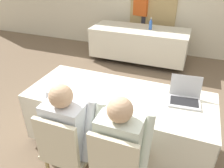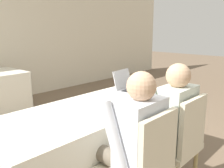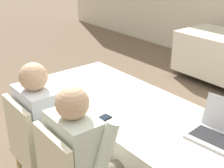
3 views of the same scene
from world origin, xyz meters
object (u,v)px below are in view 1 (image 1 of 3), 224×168
person_checkered_shirt (71,128)px  person_white_shirt (122,143)px  chair_near_left (67,149)px  chair_near_right (118,165)px  person_red_shirt (141,13)px  laptop (185,97)px  water_bottle (151,24)px  cell_phone (110,110)px

person_checkered_shirt → person_white_shirt: 0.51m
chair_near_left → chair_near_right: (0.51, 0.00, 0.00)m
person_checkered_shirt → person_red_shirt: (-0.36, 3.94, 0.24)m
laptop → person_checkered_shirt: bearing=-146.7°
person_checkered_shirt → person_red_shirt: person_red_shirt is taller
water_bottle → person_white_shirt: person_white_shirt is taller
chair_near_left → person_red_shirt: size_ratio=0.58×
laptop → chair_near_right: (-0.43, -0.86, -0.26)m
person_checkered_shirt → person_white_shirt: same height
cell_phone → person_checkered_shirt: 0.42m
cell_phone → person_red_shirt: bearing=91.1°
chair_near_right → person_red_shirt: bearing=-77.8°
laptop → person_checkered_shirt: (-0.94, -0.76, -0.10)m
person_white_shirt → chair_near_left: bearing=11.7°
cell_phone → person_checkered_shirt: bearing=-140.2°
person_red_shirt → chair_near_left: bearing=-71.5°
person_red_shirt → chair_near_right: bearing=-64.5°
laptop → chair_near_left: laptop is taller
person_checkered_shirt → person_red_shirt: bearing=-84.7°
cell_phone → chair_near_left: bearing=-132.2°
water_bottle → person_white_shirt: (0.48, -3.24, -0.17)m
chair_near_right → water_bottle: bearing=-81.8°
person_white_shirt → person_red_shirt: 4.04m
laptop → person_white_shirt: (-0.43, -0.76, -0.10)m
person_checkered_shirt → cell_phone: bearing=-131.3°
chair_near_left → person_checkered_shirt: (-0.00, 0.10, 0.16)m
person_checkered_shirt → person_white_shirt: (0.51, 0.00, 0.00)m
water_bottle → person_checkered_shirt: person_checkered_shirt is taller
chair_near_left → chair_near_right: same height
cell_phone → chair_near_right: size_ratio=0.15×
laptop → cell_phone: (-0.67, -0.45, -0.04)m
water_bottle → person_red_shirt: 0.80m
chair_near_right → person_red_shirt: 4.15m
cell_phone → person_white_shirt: 0.39m
water_bottle → person_red_shirt: bearing=119.1°
chair_near_right → person_white_shirt: 0.19m
laptop → person_red_shirt: person_red_shirt is taller
chair_near_right → person_red_shirt: (-0.87, 4.04, 0.39)m
water_bottle → chair_near_left: water_bottle is taller
water_bottle → chair_near_left: 3.36m
water_bottle → chair_near_right: bearing=-81.8°
cell_phone → person_red_shirt: (-0.64, 3.63, 0.17)m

